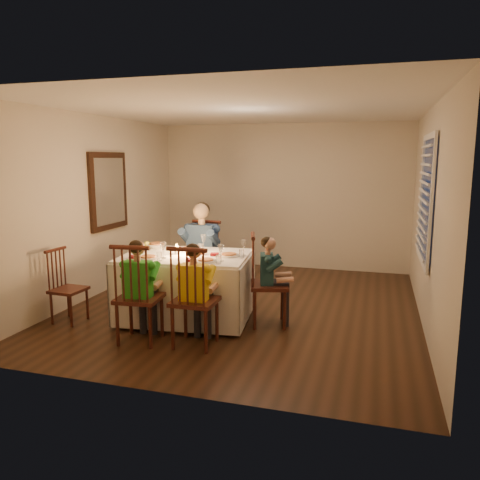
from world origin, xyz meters
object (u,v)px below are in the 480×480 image
(dining_table, at_px, (186,273))
(child_teal, at_px, (269,324))
(chair_near_left, at_px, (141,341))
(serving_bowl, at_px, (157,246))
(chair_end, at_px, (269,324))
(chair_adult, at_px, (202,298))
(child_green, at_px, (141,341))
(chair_near_right, at_px, (196,345))
(chair_extra, at_px, (71,321))
(adult, at_px, (202,298))
(child_yellow, at_px, (196,345))

(dining_table, distance_m, child_teal, 1.19)
(chair_near_left, xyz_separation_m, serving_bowl, (-0.34, 1.14, 0.84))
(chair_near_left, bearing_deg, chair_end, -148.84)
(chair_adult, xyz_separation_m, child_green, (-0.07, -1.70, 0.00))
(chair_near_right, xyz_separation_m, chair_extra, (-1.76, 0.26, 0.00))
(chair_extra, bearing_deg, dining_table, -65.64)
(dining_table, height_order, chair_adult, dining_table)
(chair_near_left, bearing_deg, chair_extra, -21.52)
(adult, xyz_separation_m, child_green, (-0.07, -1.70, 0.00))
(dining_table, relative_size, child_teal, 1.56)
(chair_adult, xyz_separation_m, child_yellow, (0.55, -1.64, 0.00))
(chair_adult, xyz_separation_m, chair_end, (1.16, -0.78, 0.00))
(adult, height_order, child_yellow, adult)
(chair_near_right, xyz_separation_m, child_teal, (0.61, 0.85, 0.00))
(adult, bearing_deg, chair_adult, 0.00)
(child_green, distance_m, child_yellow, 0.62)
(chair_end, bearing_deg, dining_table, 78.46)
(dining_table, relative_size, chair_near_left, 1.51)
(dining_table, distance_m, child_yellow, 1.06)
(adult, distance_m, child_yellow, 1.73)
(chair_end, bearing_deg, chair_near_right, 128.93)
(chair_end, bearing_deg, chair_near_left, 111.24)
(chair_near_left, height_order, chair_extra, chair_near_left)
(chair_near_left, relative_size, serving_bowl, 4.61)
(chair_adult, distance_m, chair_near_right, 1.73)
(serving_bowl, bearing_deg, child_green, -73.25)
(chair_extra, xyz_separation_m, child_green, (1.14, -0.32, 0.00))
(chair_adult, xyz_separation_m, child_teal, (1.16, -0.78, 0.00))
(chair_adult, bearing_deg, chair_near_left, -90.37)
(chair_near_right, relative_size, child_teal, 1.03)
(child_teal, bearing_deg, chair_end, -0.00)
(dining_table, xyz_separation_m, serving_bowl, (-0.53, 0.30, 0.26))
(dining_table, bearing_deg, child_yellow, -67.54)
(chair_extra, distance_m, child_yellow, 1.78)
(dining_table, xyz_separation_m, chair_extra, (-1.33, -0.52, -0.58))
(chair_adult, height_order, chair_end, same)
(chair_near_left, relative_size, child_yellow, 0.99)
(chair_near_right, bearing_deg, child_teal, -125.81)
(chair_adult, bearing_deg, child_green, -90.37)
(chair_end, relative_size, child_yellow, 0.99)
(dining_table, distance_m, chair_extra, 1.54)
(child_green, distance_m, child_teal, 1.53)
(chair_near_left, distance_m, child_teal, 1.53)
(dining_table, height_order, chair_end, dining_table)
(adult, bearing_deg, child_teal, -32.10)
(chair_adult, distance_m, child_green, 1.70)
(adult, bearing_deg, child_green, -90.37)
(dining_table, relative_size, chair_adult, 1.51)
(chair_end, height_order, chair_extra, chair_end)
(chair_adult, xyz_separation_m, chair_extra, (-1.20, -1.38, 0.00))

